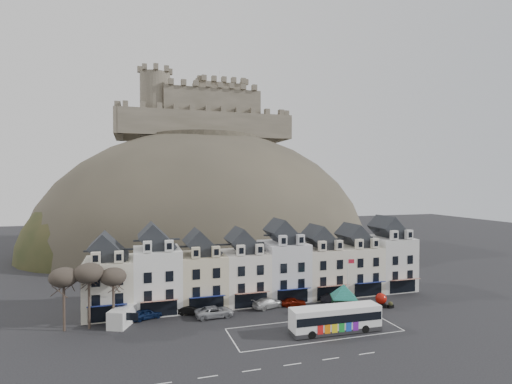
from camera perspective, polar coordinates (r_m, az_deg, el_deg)
ground at (r=53.50m, az=6.91°, el=-19.64°), size 300.00×300.00×0.00m
coach_bay_markings at (r=55.35m, az=8.34°, el=-18.90°), size 22.00×7.50×0.01m
townhouse_terrace at (r=66.33m, az=1.27°, el=-10.67°), size 54.40×9.35×11.80m
castle_hill at (r=118.06m, az=-6.51°, el=-7.85°), size 100.00×76.00×68.00m
castle at (r=124.99m, az=-7.51°, el=11.12°), size 50.20×22.20×22.00m
tree_left_far at (r=57.97m, az=-25.78°, el=-10.99°), size 3.61×3.61×8.24m
tree_left_mid at (r=57.53m, az=-22.78°, el=-10.70°), size 3.78×3.78×8.64m
tree_left_near at (r=57.47m, az=-19.73°, el=-11.38°), size 3.43×3.43×7.84m
bus at (r=54.42m, az=11.27°, el=-17.21°), size 11.94×3.17×3.35m
bus_shelter at (r=60.48m, az=12.44°, el=-13.67°), size 6.63×6.63×4.49m
red_buoy at (r=66.45m, az=17.42°, el=-14.47°), size 1.89×1.89×2.11m
flagpole at (r=65.31m, az=13.06°, el=-11.88°), size 1.05×0.27×7.38m
white_van at (r=59.11m, az=-18.44°, el=-16.40°), size 4.15×5.66×2.37m
planter_west at (r=63.28m, az=15.29°, el=-15.83°), size 1.14×0.84×1.02m
planter_east at (r=66.42m, az=18.66°, el=-15.03°), size 1.06×0.69×0.99m
car_navy at (r=60.43m, az=-15.41°, el=-16.41°), size 4.77×3.13×1.51m
car_black at (r=60.97m, az=-9.29°, el=-16.32°), size 4.12×2.65×1.28m
car_silver at (r=59.47m, az=-5.93°, el=-16.65°), size 5.58×2.86×1.54m
car_white at (r=63.19m, az=1.79°, el=-15.55°), size 5.61×3.53×1.52m
car_maroon at (r=64.19m, az=5.36°, el=-15.36°), size 4.17×2.39×1.33m
car_charcoal at (r=67.13m, az=10.86°, el=-14.62°), size 4.27×2.17×1.34m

